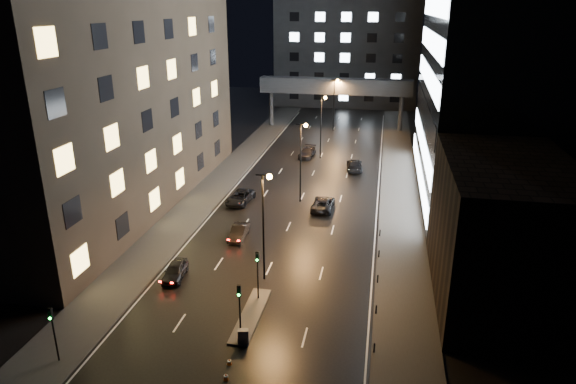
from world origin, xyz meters
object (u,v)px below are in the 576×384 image
object	(u,v)px
car_away_b	(239,232)
utility_cabinet	(243,336)
car_toward_a	(323,204)
car_away_d	(307,153)
car_toward_b	(354,165)
car_away_c	(240,197)
car_away_a	(175,271)

from	to	relation	value
car_away_b	utility_cabinet	bearing A→B (deg)	-74.55
car_away_b	car_toward_a	distance (m)	12.64
utility_cabinet	car_away_b	bearing A→B (deg)	94.61
car_away_d	car_toward_b	bearing A→B (deg)	-29.87
car_away_c	car_away_d	bearing A→B (deg)	82.98
car_away_a	car_toward_b	bearing A→B (deg)	62.24
car_away_b	car_away_d	world-z (taller)	car_away_d
car_away_d	utility_cabinet	xyz separation A→B (m)	(2.91, -49.91, -0.05)
car_toward_b	car_away_b	bearing A→B (deg)	62.87
car_away_a	car_away_b	world-z (taller)	car_away_a
car_away_d	utility_cabinet	world-z (taller)	car_away_d
utility_cabinet	car_away_a	bearing A→B (deg)	124.01
car_away_d	car_toward_a	size ratio (longest dim) A/B	0.99
car_toward_a	car_away_a	bearing A→B (deg)	61.02
car_away_a	utility_cabinet	size ratio (longest dim) A/B	3.73
car_away_b	car_toward_b	bearing A→B (deg)	67.02
car_away_c	utility_cabinet	distance (m)	29.03
car_away_b	car_toward_b	distance (m)	28.65
car_away_c	car_toward_a	world-z (taller)	car_away_c
car_away_a	utility_cabinet	distance (m)	12.12
car_toward_a	utility_cabinet	size ratio (longest dim) A/B	4.72
car_away_a	car_toward_b	xyz separation A→B (m)	(13.94, 35.98, 0.09)
car_away_d	car_toward_b	xyz separation A→B (m)	(8.10, -5.55, 0.04)
car_away_c	car_toward_a	size ratio (longest dim) A/B	1.01
car_toward_a	car_toward_b	xyz separation A→B (m)	(2.70, 16.73, 0.06)
car_away_b	car_away_a	bearing A→B (deg)	-111.33
car_away_b	car_away_d	size ratio (longest dim) A/B	0.81
car_toward_a	car_toward_b	distance (m)	16.95
car_away_b	car_toward_a	bearing A→B (deg)	50.25
car_away_a	car_away_b	size ratio (longest dim) A/B	0.99
car_away_a	utility_cabinet	xyz separation A→B (m)	(8.75, -8.38, -0.00)
car_away_a	car_toward_a	bearing A→B (deg)	53.14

